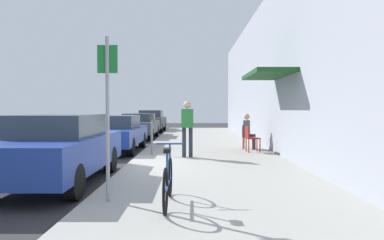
{
  "coord_description": "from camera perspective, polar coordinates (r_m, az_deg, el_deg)",
  "views": [
    {
      "loc": [
        1.73,
        -9.36,
        1.59
      ],
      "look_at": [
        1.71,
        5.36,
        1.12
      ],
      "focal_mm": 33.36,
      "sensor_mm": 36.0,
      "label": 1
    }
  ],
  "objects": [
    {
      "name": "ground_plane",
      "position": [
        9.65,
        -10.35,
        -7.67
      ],
      "size": [
        60.0,
        60.0,
        0.0
      ],
      "primitive_type": "plane",
      "color": "#2D2D30"
    },
    {
      "name": "sidewalk_slab",
      "position": [
        11.48,
        2.69,
        -5.83
      ],
      "size": [
        4.5,
        32.0,
        0.12
      ],
      "primitive_type": "cube",
      "color": "#9E9B93",
      "rests_on": "ground_plane"
    },
    {
      "name": "building_facade",
      "position": [
        11.8,
        14.53,
        8.13
      ],
      "size": [
        1.4,
        32.0,
        5.8
      ],
      "color": "#999EA8",
      "rests_on": "ground_plane"
    },
    {
      "name": "parked_car_0",
      "position": [
        8.07,
        -20.52,
        -4.2
      ],
      "size": [
        1.8,
        4.4,
        1.46
      ],
      "color": "navy",
      "rests_on": "ground_plane"
    },
    {
      "name": "parked_car_1",
      "position": [
        13.53,
        -12.0,
        -1.98
      ],
      "size": [
        1.8,
        4.4,
        1.34
      ],
      "color": "navy",
      "rests_on": "ground_plane"
    },
    {
      "name": "parked_car_2",
      "position": [
        19.25,
        -8.37,
        -0.83
      ],
      "size": [
        1.8,
        4.4,
        1.33
      ],
      "color": "#47514C",
      "rests_on": "ground_plane"
    },
    {
      "name": "parked_car_3",
      "position": [
        24.93,
        -6.43,
        -0.09
      ],
      "size": [
        1.8,
        4.4,
        1.48
      ],
      "color": "#47514C",
      "rests_on": "ground_plane"
    },
    {
      "name": "parking_meter",
      "position": [
        11.44,
        -6.35,
        -1.7
      ],
      "size": [
        0.12,
        0.1,
        1.32
      ],
      "color": "slate",
      "rests_on": "sidewalk_slab"
    },
    {
      "name": "street_sign",
      "position": [
        5.78,
        -13.25,
        2.29
      ],
      "size": [
        0.32,
        0.06,
        2.6
      ],
      "color": "gray",
      "rests_on": "sidewalk_slab"
    },
    {
      "name": "bicycle_0",
      "position": [
        5.5,
        -3.76,
        -9.8
      ],
      "size": [
        0.46,
        1.71,
        0.9
      ],
      "color": "black",
      "rests_on": "sidewalk_slab"
    },
    {
      "name": "cafe_chair_0",
      "position": [
        12.23,
        9.46,
        -2.72
      ],
      "size": [
        0.48,
        0.48,
        0.87
      ],
      "color": "maroon",
      "rests_on": "sidewalk_slab"
    },
    {
      "name": "cafe_chair_1",
      "position": [
        13.12,
        8.83,
        -2.41
      ],
      "size": [
        0.54,
        0.54,
        0.87
      ],
      "color": "maroon",
      "rests_on": "sidewalk_slab"
    },
    {
      "name": "seated_patron_1",
      "position": [
        13.1,
        9.1,
        -1.58
      ],
      "size": [
        0.49,
        0.44,
        1.29
      ],
      "color": "#232838",
      "rests_on": "sidewalk_slab"
    },
    {
      "name": "pedestrian_standing",
      "position": [
        10.74,
        -0.65,
        -0.67
      ],
      "size": [
        0.36,
        0.22,
        1.7
      ],
      "color": "#232838",
      "rests_on": "sidewalk_slab"
    }
  ]
}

